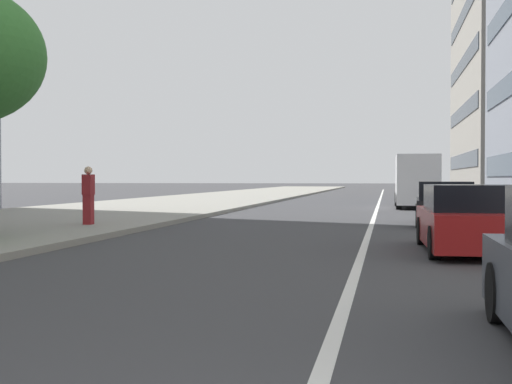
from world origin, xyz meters
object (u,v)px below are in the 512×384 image
delivery_van_ahead (416,180)px  car_far_down_avenue (472,220)px  car_lead_in_lane (445,205)px  pedestrian_on_plaza (88,195)px

delivery_van_ahead → car_far_down_avenue: bearing=-179.6°
car_far_down_avenue → delivery_van_ahead: bearing=-1.0°
car_far_down_avenue → car_lead_in_lane: (8.16, -0.12, -0.00)m
car_far_down_avenue → pedestrian_on_plaza: pedestrian_on_plaza is taller
car_lead_in_lane → car_far_down_avenue: bearing=-178.6°
delivery_van_ahead → pedestrian_on_plaza: size_ratio=3.45×
pedestrian_on_plaza → delivery_van_ahead: bearing=53.9°
car_lead_in_lane → pedestrian_on_plaza: pedestrian_on_plaza is taller
car_far_down_avenue → delivery_van_ahead: size_ratio=0.75×
car_far_down_avenue → car_lead_in_lane: car_lead_in_lane is taller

